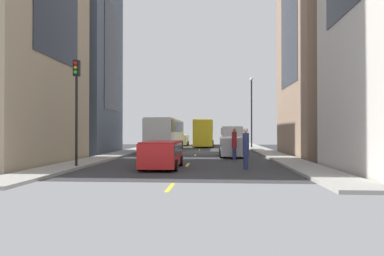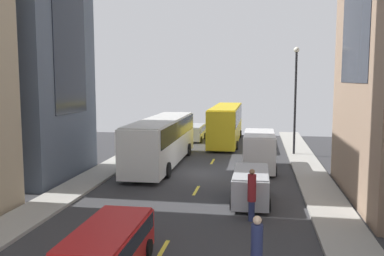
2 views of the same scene
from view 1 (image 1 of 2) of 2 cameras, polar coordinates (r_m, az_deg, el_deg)
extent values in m
plane|color=#333335|center=(33.40, 0.95, -4.16)|extent=(39.65, 39.65, 0.00)
cube|color=#9E9B93|center=(34.39, -10.43, -3.92)|extent=(2.09, 44.00, 0.15)
cube|color=#9E9B93|center=(33.75, 12.54, -3.98)|extent=(2.09, 44.00, 0.15)
cube|color=yellow|center=(12.57, -3.78, -10.11)|extent=(0.16, 2.00, 0.01)
cube|color=yellow|center=(20.86, -0.75, -6.30)|extent=(0.16, 2.00, 0.01)
cube|color=yellow|center=(29.21, 0.54, -4.66)|extent=(0.16, 2.00, 0.01)
cube|color=yellow|center=(37.59, 1.26, -3.75)|extent=(0.16, 2.00, 0.01)
cube|color=yellow|center=(45.97, 1.71, -3.17)|extent=(0.16, 2.00, 0.01)
cube|color=yellow|center=(54.36, 2.02, -2.77)|extent=(0.16, 2.00, 0.01)
cube|color=#4C5666|center=(34.79, -21.27, 11.05)|extent=(9.57, 7.79, 18.15)
cube|color=#1E232D|center=(34.79, -21.27, 11.05)|extent=(9.66, 4.29, 9.98)
cube|color=silver|center=(36.11, -4.38, -1.07)|extent=(2.55, 12.74, 3.00)
cube|color=black|center=(36.11, -4.38, 0.28)|extent=(2.60, 11.72, 1.20)
cube|color=beige|center=(36.13, -4.38, 1.38)|extent=(2.45, 12.23, 0.08)
cylinder|color=black|center=(40.22, -5.24, -2.83)|extent=(0.46, 1.00, 1.00)
cylinder|color=black|center=(39.92, -1.91, -2.85)|extent=(0.46, 1.00, 1.00)
cylinder|color=black|center=(32.45, -7.42, -3.37)|extent=(0.46, 1.00, 1.00)
cylinder|color=black|center=(32.08, -3.30, -3.41)|extent=(0.46, 1.00, 1.00)
cube|color=yellow|center=(47.14, 2.07, -0.85)|extent=(2.45, 12.44, 3.30)
cube|color=black|center=(47.15, 2.07, 0.19)|extent=(2.50, 11.45, 1.48)
cube|color=gold|center=(47.16, 2.06, 1.20)|extent=(2.35, 11.95, 0.08)
cylinder|color=black|center=(51.07, 0.93, -2.49)|extent=(0.44, 0.76, 0.76)
cylinder|color=black|center=(51.01, 3.46, -2.49)|extent=(0.44, 0.76, 0.76)
cylinder|color=black|center=(43.37, 0.43, -2.83)|extent=(0.44, 0.76, 0.76)
cylinder|color=black|center=(43.30, 3.41, -2.83)|extent=(0.44, 0.76, 0.76)
cube|color=white|center=(35.07, 6.72, -1.78)|extent=(2.05, 5.23, 2.30)
cube|color=black|center=(35.07, 6.72, -0.54)|extent=(2.09, 4.81, 0.69)
cube|color=silver|center=(35.07, 6.72, 0.17)|extent=(1.97, 5.02, 0.08)
cylinder|color=black|center=(36.69, 5.11, -3.27)|extent=(0.37, 0.72, 0.72)
cylinder|color=black|center=(36.79, 8.06, -3.26)|extent=(0.37, 0.72, 0.72)
cylinder|color=black|center=(33.45, 5.25, -3.53)|extent=(0.37, 0.72, 0.72)
cylinder|color=black|center=(33.56, 8.48, -3.52)|extent=(0.37, 0.72, 0.72)
cube|color=#B7BABF|center=(48.39, -1.83, -2.08)|extent=(1.82, 4.53, 1.29)
cube|color=black|center=(48.38, -1.83, -1.69)|extent=(1.85, 4.16, 0.54)
cube|color=#9C9EA2|center=(48.37, -1.83, -1.26)|extent=(1.74, 4.35, 0.08)
cylinder|color=black|center=(49.88, -2.63, -2.61)|extent=(0.33, 0.62, 0.62)
cylinder|color=black|center=(49.73, -0.71, -2.62)|extent=(0.33, 0.62, 0.62)
cylinder|color=black|center=(47.10, -3.01, -2.73)|extent=(0.33, 0.62, 0.62)
cylinder|color=black|center=(46.93, -0.98, -2.74)|extent=(0.33, 0.62, 0.62)
cube|color=red|center=(19.01, -5.15, -4.43)|extent=(1.88, 4.56, 1.28)
cube|color=black|center=(18.99, -5.15, -3.46)|extent=(1.92, 4.20, 0.54)
cube|color=#A91A1A|center=(18.98, -5.15, -2.38)|extent=(1.81, 4.38, 0.08)
cylinder|color=black|center=(20.58, -6.93, -5.53)|extent=(0.34, 0.62, 0.62)
cylinder|color=black|center=(20.34, -2.11, -5.59)|extent=(0.34, 0.62, 0.62)
cylinder|color=black|center=(17.82, -8.62, -6.30)|extent=(0.34, 0.62, 0.62)
cylinder|color=black|center=(17.54, -3.06, -6.40)|extent=(0.34, 0.62, 0.62)
cube|color=#B7BABF|center=(27.32, 6.72, -3.14)|extent=(1.73, 4.24, 1.39)
cube|color=black|center=(27.30, 6.72, -2.40)|extent=(1.76, 3.90, 0.58)
cube|color=#9C9EA2|center=(27.29, 6.72, -1.60)|extent=(1.66, 4.07, 0.08)
cylinder|color=black|center=(28.63, 4.99, -4.13)|extent=(0.31, 0.62, 0.62)
cylinder|color=black|center=(28.71, 8.17, -4.12)|extent=(0.31, 0.62, 0.62)
cylinder|color=black|center=(26.01, 5.12, -4.49)|extent=(0.31, 0.62, 0.62)
cylinder|color=black|center=(26.09, 8.62, -4.48)|extent=(0.31, 0.62, 0.62)
cylinder|color=navy|center=(24.60, 7.25, -4.41)|extent=(0.28, 0.28, 0.88)
cylinder|color=maroon|center=(24.56, 7.24, -2.00)|extent=(0.37, 0.37, 1.18)
sphere|color=#8C6647|center=(24.55, 7.24, -0.33)|extent=(0.24, 0.24, 0.24)
cylinder|color=navy|center=(18.53, 9.19, -5.84)|extent=(0.26, 0.26, 0.77)
cylinder|color=navy|center=(18.47, 9.18, -2.76)|extent=(0.35, 0.35, 1.23)
sphere|color=beige|center=(18.45, 9.18, -0.45)|extent=(0.26, 0.26, 0.26)
cylinder|color=gold|center=(50.85, -5.57, -2.31)|extent=(0.21, 0.21, 0.79)
cylinder|color=#593372|center=(50.83, -5.57, -1.19)|extent=(0.28, 0.28, 1.18)
sphere|color=beige|center=(50.82, -5.57, -0.39)|extent=(0.24, 0.24, 0.24)
cylinder|color=black|center=(19.94, -19.14, 1.17)|extent=(0.14, 0.14, 5.07)
cube|color=black|center=(20.25, -19.11, 9.64)|extent=(0.32, 0.32, 0.90)
sphere|color=red|center=(20.14, -19.31, 10.43)|extent=(0.20, 0.20, 0.20)
sphere|color=orange|center=(20.09, -19.31, 9.72)|extent=(0.20, 0.20, 0.20)
sphere|color=green|center=(20.05, -19.31, 9.01)|extent=(0.20, 0.20, 0.20)
cylinder|color=black|center=(41.34, 10.14, 2.39)|extent=(0.18, 0.18, 8.14)
sphere|color=silver|center=(41.78, 10.13, 8.22)|extent=(0.44, 0.44, 0.44)
camera|label=2|loc=(7.83, 18.66, 30.88)|focal=39.46mm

